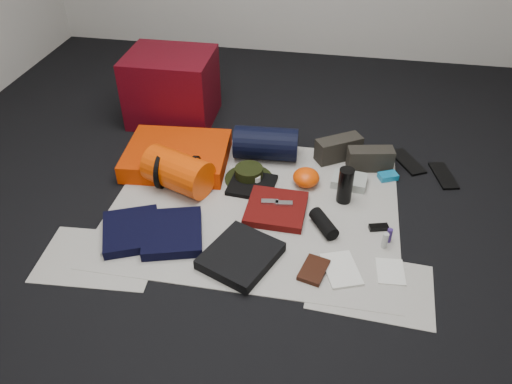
% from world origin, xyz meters
% --- Properties ---
extents(floor, '(4.50, 4.50, 0.02)m').
position_xyz_m(floor, '(0.00, 0.00, -0.01)').
color(floor, black).
rests_on(floor, ground).
extents(newspaper_mat, '(1.60, 1.30, 0.01)m').
position_xyz_m(newspaper_mat, '(0.00, 0.00, 0.00)').
color(newspaper_mat, beige).
rests_on(newspaper_mat, floor).
extents(newspaper_sheet_front_left, '(0.61, 0.44, 0.00)m').
position_xyz_m(newspaper_sheet_front_left, '(-0.70, -0.55, 0.00)').
color(newspaper_sheet_front_left, beige).
rests_on(newspaper_sheet_front_left, floor).
extents(newspaper_sheet_front_right, '(0.60, 0.43, 0.00)m').
position_xyz_m(newspaper_sheet_front_right, '(0.65, -0.50, 0.00)').
color(newspaper_sheet_front_right, beige).
rests_on(newspaper_sheet_front_right, floor).
extents(red_cabinet, '(0.59, 0.49, 0.48)m').
position_xyz_m(red_cabinet, '(-0.75, 0.88, 0.24)').
color(red_cabinet, '#4F050F').
rests_on(red_cabinet, floor).
extents(sleeping_pad, '(0.67, 0.56, 0.11)m').
position_xyz_m(sleeping_pad, '(-0.56, 0.32, 0.06)').
color(sleeping_pad, '#CD3202').
rests_on(sleeping_pad, newspaper_mat).
extents(stuff_sack, '(0.44, 0.35, 0.23)m').
position_xyz_m(stuff_sack, '(-0.47, 0.08, 0.12)').
color(stuff_sack, '#E13F03').
rests_on(stuff_sack, newspaper_mat).
extents(sack_strap_left, '(0.02, 0.22, 0.22)m').
position_xyz_m(sack_strap_left, '(-0.57, 0.08, 0.11)').
color(sack_strap_left, black).
rests_on(sack_strap_left, newspaper_mat).
extents(sack_strap_right, '(0.03, 0.22, 0.22)m').
position_xyz_m(sack_strap_right, '(-0.37, 0.08, 0.11)').
color(sack_strap_right, black).
rests_on(sack_strap_right, newspaper_mat).
extents(navy_duffel, '(0.41, 0.24, 0.21)m').
position_xyz_m(navy_duffel, '(-0.02, 0.49, 0.11)').
color(navy_duffel, black).
rests_on(navy_duffel, newspaper_mat).
extents(boonie_brim, '(0.37, 0.37, 0.01)m').
position_xyz_m(boonie_brim, '(-0.08, 0.23, 0.01)').
color(boonie_brim, black).
rests_on(boonie_brim, newspaper_mat).
extents(boonie_crown, '(0.17, 0.17, 0.07)m').
position_xyz_m(boonie_crown, '(-0.08, 0.23, 0.05)').
color(boonie_crown, black).
rests_on(boonie_crown, boonie_brim).
extents(hiking_boot_left, '(0.31, 0.25, 0.15)m').
position_xyz_m(hiking_boot_left, '(0.44, 0.56, 0.08)').
color(hiking_boot_left, '#292720').
rests_on(hiking_boot_left, newspaper_mat).
extents(hiking_boot_right, '(0.29, 0.16, 0.14)m').
position_xyz_m(hiking_boot_right, '(0.64, 0.48, 0.08)').
color(hiking_boot_right, '#292720').
rests_on(hiking_boot_right, newspaper_mat).
extents(flip_flop_left, '(0.23, 0.30, 0.02)m').
position_xyz_m(flip_flop_left, '(0.88, 0.59, 0.01)').
color(flip_flop_left, black).
rests_on(flip_flop_left, floor).
extents(flip_flop_right, '(0.16, 0.29, 0.01)m').
position_xyz_m(flip_flop_right, '(1.09, 0.48, 0.01)').
color(flip_flop_right, black).
rests_on(flip_flop_right, floor).
extents(trousers_navy_a, '(0.40, 0.42, 0.05)m').
position_xyz_m(trousers_navy_a, '(-0.59, -0.36, 0.03)').
color(trousers_navy_a, black).
rests_on(trousers_navy_a, newspaper_mat).
extents(trousers_navy_b, '(0.39, 0.42, 0.05)m').
position_xyz_m(trousers_navy_b, '(-0.38, -0.34, 0.03)').
color(trousers_navy_b, black).
rests_on(trousers_navy_b, newspaper_mat).
extents(trousers_charcoal, '(0.43, 0.45, 0.06)m').
position_xyz_m(trousers_charcoal, '(0.01, -0.44, 0.03)').
color(trousers_charcoal, black).
rests_on(trousers_charcoal, newspaper_mat).
extents(black_tshirt, '(0.28, 0.27, 0.03)m').
position_xyz_m(black_tshirt, '(-0.05, 0.16, 0.02)').
color(black_tshirt, black).
rests_on(black_tshirt, newspaper_mat).
extents(red_shirt, '(0.33, 0.33, 0.04)m').
position_xyz_m(red_shirt, '(0.13, -0.04, 0.03)').
color(red_shirt, '#500A08').
rests_on(red_shirt, newspaper_mat).
extents(orange_stuff_sack, '(0.18, 0.18, 0.10)m').
position_xyz_m(orange_stuff_sack, '(0.27, 0.24, 0.06)').
color(orange_stuff_sack, '#E13F03').
rests_on(orange_stuff_sack, newspaper_mat).
extents(first_aid_pouch, '(0.22, 0.17, 0.05)m').
position_xyz_m(first_aid_pouch, '(0.52, 0.29, 0.03)').
color(first_aid_pouch, '#9AA29A').
rests_on(first_aid_pouch, newspaper_mat).
extents(water_bottle, '(0.10, 0.10, 0.21)m').
position_xyz_m(water_bottle, '(0.49, 0.13, 0.11)').
color(water_bottle, black).
rests_on(water_bottle, newspaper_mat).
extents(speaker, '(0.17, 0.21, 0.08)m').
position_xyz_m(speaker, '(0.40, -0.14, 0.04)').
color(speaker, black).
rests_on(speaker, newspaper_mat).
extents(compact_camera, '(0.10, 0.07, 0.03)m').
position_xyz_m(compact_camera, '(0.57, 0.25, 0.02)').
color(compact_camera, '#AFAEB3').
rests_on(compact_camera, newspaper_mat).
extents(cyan_case, '(0.13, 0.11, 0.04)m').
position_xyz_m(cyan_case, '(0.75, 0.39, 0.02)').
color(cyan_case, '#106E9D').
rests_on(cyan_case, newspaper_mat).
extents(toiletry_purple, '(0.03, 0.03, 0.08)m').
position_xyz_m(toiletry_purple, '(0.74, -0.17, 0.05)').
color(toiletry_purple, navy).
rests_on(toiletry_purple, newspaper_mat).
extents(toiletry_clear, '(0.03, 0.03, 0.09)m').
position_xyz_m(toiletry_clear, '(0.72, -0.22, 0.05)').
color(toiletry_clear, '#A7ABA6').
rests_on(toiletry_clear, newspaper_mat).
extents(paperback_book, '(0.16, 0.20, 0.02)m').
position_xyz_m(paperback_book, '(0.38, -0.46, 0.02)').
color(paperback_book, black).
rests_on(paperback_book, newspaper_mat).
extents(map_booklet, '(0.23, 0.27, 0.01)m').
position_xyz_m(map_booklet, '(0.51, -0.42, 0.01)').
color(map_booklet, silver).
rests_on(map_booklet, newspaper_mat).
extents(map_printout, '(0.14, 0.18, 0.01)m').
position_xyz_m(map_printout, '(0.74, -0.39, 0.01)').
color(map_printout, silver).
rests_on(map_printout, newspaper_mat).
extents(sunglasses, '(0.11, 0.07, 0.03)m').
position_xyz_m(sunglasses, '(0.69, -0.08, 0.02)').
color(sunglasses, black).
rests_on(sunglasses, newspaper_mat).
extents(key_cluster, '(0.07, 0.07, 0.01)m').
position_xyz_m(key_cluster, '(-0.66, -0.52, 0.01)').
color(key_cluster, '#AFAEB3').
rests_on(key_cluster, newspaper_mat).
extents(tape_roll, '(0.05, 0.05, 0.04)m').
position_xyz_m(tape_roll, '(-0.03, 0.19, 0.05)').
color(tape_roll, white).
rests_on(tape_roll, black_tshirt).
extents(energy_bar_a, '(0.10, 0.05, 0.01)m').
position_xyz_m(energy_bar_a, '(0.09, -0.02, 0.06)').
color(energy_bar_a, '#AFAEB3').
rests_on(energy_bar_a, red_shirt).
extents(energy_bar_b, '(0.10, 0.05, 0.01)m').
position_xyz_m(energy_bar_b, '(0.17, -0.02, 0.06)').
color(energy_bar_b, '#AFAEB3').
rests_on(energy_bar_b, red_shirt).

